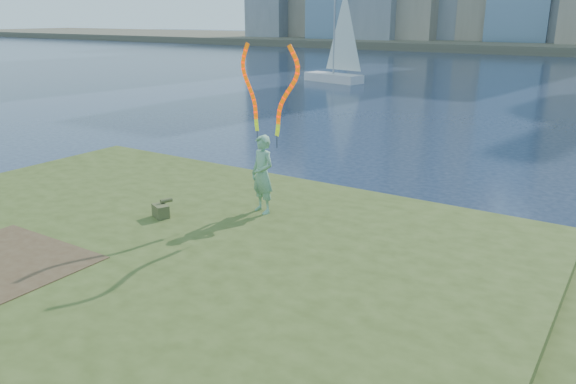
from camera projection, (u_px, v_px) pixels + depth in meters
The scene contains 5 objects.
ground at pixel (194, 271), 12.15m from camera, with size 320.00×320.00×0.00m, color #17233B.
grassy_knoll at pixel (108, 300), 10.21m from camera, with size 20.00×18.00×0.80m.
woman_with_ribbons at pixel (263, 155), 12.99m from camera, with size 2.06×0.75×4.22m.
canvas_bag at pixel (161, 210), 13.02m from camera, with size 0.49×0.56×0.40m.
sailboat at pixel (336, 64), 45.74m from camera, with size 5.57×2.88×8.39m.
Camera 1 is at (7.73, -8.18, 5.29)m, focal length 35.00 mm.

